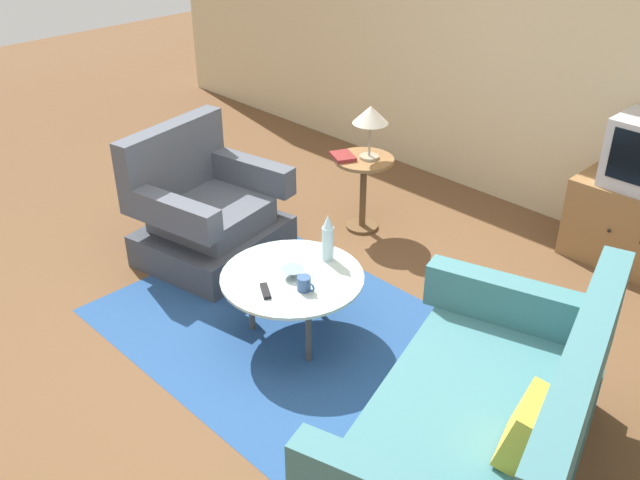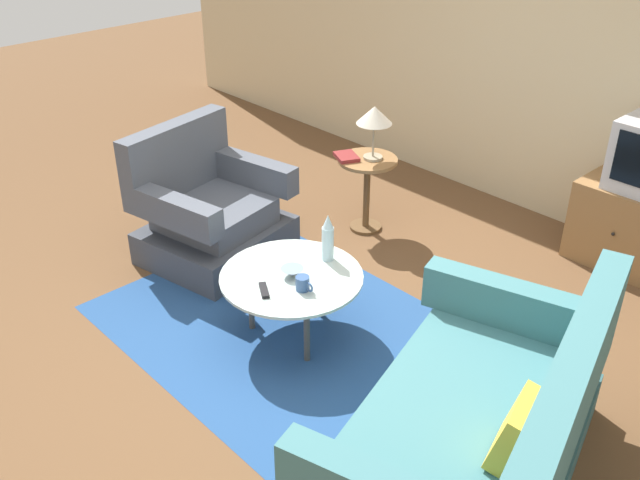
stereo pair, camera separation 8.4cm
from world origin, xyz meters
TOP-DOWN VIEW (x-y plane):
  - ground_plane at (0.00, 0.00)m, footprint 16.00×16.00m
  - back_wall at (0.00, 2.51)m, footprint 9.00×0.12m
  - area_rug at (-0.13, -0.03)m, footprint 2.35×1.68m
  - armchair at (-1.26, 0.18)m, footprint 0.96×1.05m
  - couch at (1.29, -0.18)m, footprint 1.38×1.79m
  - coffee_table at (-0.13, -0.03)m, footprint 0.84×0.84m
  - side_table at (-0.74, 1.26)m, footprint 0.44×0.44m
  - table_lamp at (-0.72, 1.28)m, footprint 0.26×0.26m
  - vase at (-0.11, 0.24)m, footprint 0.07×0.07m
  - mug at (0.03, -0.09)m, footprint 0.12×0.08m
  - bowl at (-0.11, -0.04)m, footprint 0.13×0.13m
  - tv_remote_dark at (-0.10, -0.26)m, footprint 0.14×0.11m
  - book at (-0.85, 1.14)m, footprint 0.24×0.21m

SIDE VIEW (x-z plane):
  - ground_plane at x=0.00m, z-range 0.00..0.00m
  - area_rug at x=-0.13m, z-range 0.00..0.00m
  - couch at x=1.29m, z-range -0.17..0.78m
  - armchair at x=-1.26m, z-range -0.15..0.78m
  - coffee_table at x=-0.13m, z-range 0.18..0.60m
  - side_table at x=-0.74m, z-range 0.12..0.70m
  - tv_remote_dark at x=-0.10m, z-range 0.42..0.44m
  - bowl at x=-0.11m, z-range 0.42..0.48m
  - mug at x=0.03m, z-range 0.42..0.51m
  - vase at x=-0.11m, z-range 0.42..0.72m
  - book at x=-0.85m, z-range 0.58..0.61m
  - table_lamp at x=-0.72m, z-range 0.70..1.10m
  - back_wall at x=0.00m, z-range 0.00..2.70m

